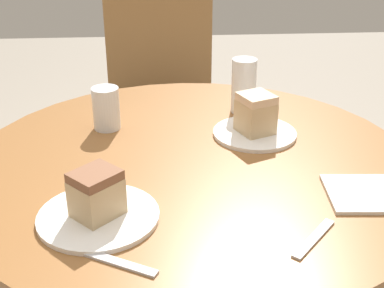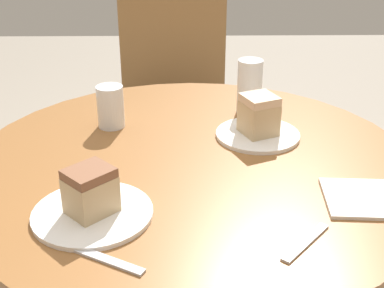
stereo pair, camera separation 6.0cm
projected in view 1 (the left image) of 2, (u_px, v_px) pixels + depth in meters
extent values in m
cylinder|color=brown|center=(192.00, 282.00, 1.44)|extent=(0.10, 0.10, 0.69)
cylinder|color=brown|center=(192.00, 165.00, 1.28)|extent=(1.08, 1.08, 0.03)
cylinder|color=olive|center=(115.00, 200.00, 2.11)|extent=(0.04, 0.04, 0.42)
cylinder|color=olive|center=(222.00, 193.00, 2.16)|extent=(0.04, 0.04, 0.42)
cylinder|color=olive|center=(116.00, 157.00, 2.43)|extent=(0.04, 0.04, 0.42)
cylinder|color=olive|center=(208.00, 152.00, 2.48)|extent=(0.04, 0.04, 0.42)
cube|color=black|center=(164.00, 127.00, 2.20)|extent=(0.49, 0.43, 0.03)
cube|color=olive|center=(159.00, 53.00, 2.26)|extent=(0.45, 0.05, 0.50)
cylinder|color=white|center=(98.00, 216.00, 1.04)|extent=(0.24, 0.24, 0.01)
cylinder|color=white|center=(255.00, 133.00, 1.39)|extent=(0.22, 0.22, 0.01)
cube|color=tan|center=(97.00, 198.00, 1.03)|extent=(0.11, 0.11, 0.08)
cube|color=brown|center=(95.00, 176.00, 1.01)|extent=(0.11, 0.11, 0.02)
cube|color=tan|center=(255.00, 117.00, 1.37)|extent=(0.11, 0.11, 0.08)
cube|color=beige|center=(257.00, 98.00, 1.35)|extent=(0.11, 0.11, 0.02)
cylinder|color=silver|center=(243.00, 94.00, 1.52)|extent=(0.06, 0.06, 0.11)
cylinder|color=white|center=(244.00, 86.00, 1.51)|extent=(0.07, 0.07, 0.16)
cylinder|color=silver|center=(107.00, 116.00, 1.42)|extent=(0.06, 0.06, 0.07)
cylinder|color=white|center=(106.00, 108.00, 1.41)|extent=(0.07, 0.07, 0.11)
cube|color=silver|center=(363.00, 194.00, 1.12)|extent=(0.16, 0.16, 0.01)
cube|color=silver|center=(115.00, 261.00, 0.92)|extent=(0.15, 0.09, 0.00)
cube|color=silver|center=(314.00, 238.00, 0.98)|extent=(0.11, 0.12, 0.00)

